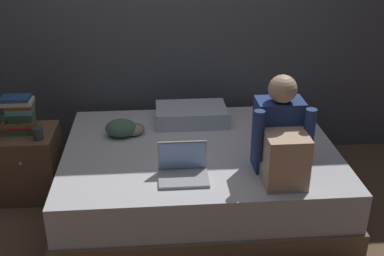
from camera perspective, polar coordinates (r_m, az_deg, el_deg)
name	(u,v)px	position (r m, az deg, el deg)	size (l,w,h in m)	color
ground_plane	(176,227)	(3.47, -1.98, -11.71)	(8.00, 8.00, 0.00)	brown
wall_back	(166,2)	(4.04, -3.13, 14.71)	(5.60, 0.10, 2.70)	#4C4F54
bed	(200,176)	(3.60, 0.93, -5.70)	(2.00, 1.50, 0.48)	#7A6047
nightstand	(30,163)	(3.91, -18.79, -3.98)	(0.44, 0.46, 0.52)	brown
person_sitting	(281,139)	(3.09, 10.55, -1.28)	(0.39, 0.44, 0.66)	navy
laptop	(183,169)	(3.09, -1.08, -4.91)	(0.32, 0.23, 0.22)	#9EA0A5
pillow	(191,115)	(3.85, -0.11, 1.61)	(0.56, 0.36, 0.13)	silver
book_stack	(19,114)	(3.76, -19.87, 1.54)	(0.23, 0.17, 0.29)	#387042
mug	(38,134)	(3.64, -17.87, -0.63)	(0.08, 0.08, 0.09)	#3D3D42
clothes_pile	(126,128)	(3.67, -7.92, -0.05)	(0.29, 0.20, 0.13)	gray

